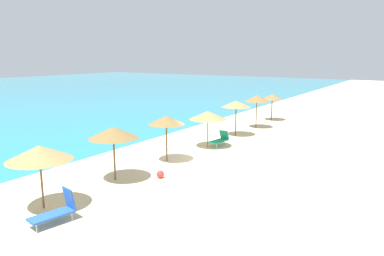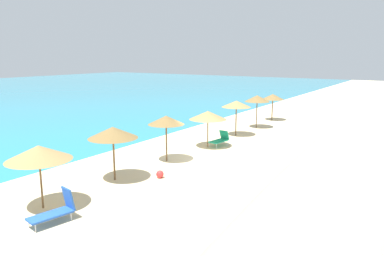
# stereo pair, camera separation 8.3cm
# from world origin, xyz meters

# --- Properties ---
(ground_plane) EXTENTS (160.00, 160.00, 0.00)m
(ground_plane) POSITION_xyz_m (0.00, 0.00, 0.00)
(ground_plane) COLOR beige
(dune_ridge) EXTENTS (51.12, 8.46, 1.83)m
(dune_ridge) POSITION_xyz_m (-3.57, -7.95, 0.92)
(dune_ridge) COLOR #C9B586
(dune_ridge) RESTS_ON ground_plane
(beach_umbrella_1) EXTENTS (2.52, 2.52, 2.55)m
(beach_umbrella_1) POSITION_xyz_m (-9.45, 1.90, 2.25)
(beach_umbrella_1) COLOR brown
(beach_umbrella_1) RESTS_ON ground_plane
(beach_umbrella_2) EXTENTS (2.38, 2.38, 2.62)m
(beach_umbrella_2) POSITION_xyz_m (-5.44, 1.95, 2.34)
(beach_umbrella_2) COLOR brown
(beach_umbrella_2) RESTS_ON ground_plane
(beach_umbrella_3) EXTENTS (2.05, 2.05, 2.63)m
(beach_umbrella_3) POSITION_xyz_m (-1.47, 1.77, 2.37)
(beach_umbrella_3) COLOR brown
(beach_umbrella_3) RESTS_ON ground_plane
(beach_umbrella_4) EXTENTS (2.42, 2.42, 2.41)m
(beach_umbrella_4) POSITION_xyz_m (2.61, 1.47, 2.12)
(beach_umbrella_4) COLOR brown
(beach_umbrella_4) RESTS_ON ground_plane
(beach_umbrella_5) EXTENTS (2.18, 2.18, 2.65)m
(beach_umbrella_5) POSITION_xyz_m (6.83, 1.52, 2.39)
(beach_umbrella_5) COLOR brown
(beach_umbrella_5) RESTS_ON ground_plane
(beach_umbrella_6) EXTENTS (2.06, 2.06, 2.72)m
(beach_umbrella_6) POSITION_xyz_m (10.54, 1.45, 2.45)
(beach_umbrella_6) COLOR brown
(beach_umbrella_6) RESTS_ON ground_plane
(beach_umbrella_7) EXTENTS (2.02, 2.02, 2.44)m
(beach_umbrella_7) POSITION_xyz_m (14.72, 1.69, 2.18)
(beach_umbrella_7) COLOR brown
(beach_umbrella_7) RESTS_ON ground_plane
(lounge_chair_0) EXTENTS (1.53, 0.86, 0.99)m
(lounge_chair_0) POSITION_xyz_m (3.35, 0.94, 0.44)
(lounge_chair_0) COLOR #199972
(lounge_chair_0) RESTS_ON ground_plane
(lounge_chair_1) EXTENTS (1.70, 0.94, 1.19)m
(lounge_chair_1) POSITION_xyz_m (-9.95, 0.39, 0.47)
(lounge_chair_1) COLOR blue
(lounge_chair_1) RESTS_ON ground_plane
(beach_ball) EXTENTS (0.38, 0.38, 0.38)m
(beach_ball) POSITION_xyz_m (-4.03, 0.27, 0.19)
(beach_ball) COLOR red
(beach_ball) RESTS_ON ground_plane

